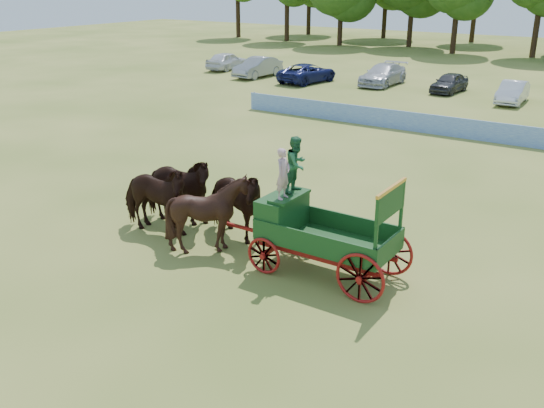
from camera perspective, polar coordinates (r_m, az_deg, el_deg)
The scene contains 8 objects.
ground at distance 17.75m, azimuth 1.24°, elevation -6.08°, with size 160.00×160.00×0.00m, color #A59B4A.
horse_lead_left at distance 20.00m, azimuth -11.08°, elevation 0.48°, with size 1.31×2.88×2.44m, color black.
horse_lead_right at distance 20.75m, azimuth -8.97°, elevation 1.35°, with size 1.31×2.88×2.44m, color black.
horse_wheel_left at distance 18.48m, azimuth -5.73°, elevation -0.93°, with size 1.97×2.22×2.44m, color black.
horse_wheel_right at distance 19.28m, azimuth -3.67°, elevation 0.07°, with size 1.31×2.88×2.44m, color black.
farm_dray at distance 17.19m, azimuth 3.15°, elevation -0.98°, with size 6.00×2.00×3.79m.
sponsor_banner at distance 33.64m, azimuth 16.55°, elevation 6.98°, with size 26.00×0.08×1.05m, color blue.
parked_cars at distance 47.49m, azimuth 11.54°, elevation 11.47°, with size 38.13×7.84×1.64m.
Camera 1 is at (8.45, -13.41, 7.98)m, focal length 40.00 mm.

